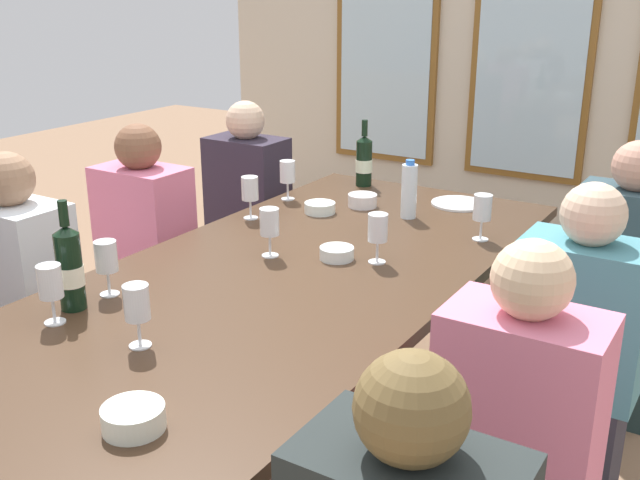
{
  "coord_description": "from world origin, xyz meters",
  "views": [
    {
      "loc": [
        1.32,
        -1.88,
        1.66
      ],
      "look_at": [
        0.0,
        0.23,
        0.79
      ],
      "focal_mm": 41.97,
      "sensor_mm": 36.0,
      "label": 1
    }
  ],
  "objects_px": {
    "tasting_bowl_0": "(362,200)",
    "seated_person_1": "(514,463)",
    "wine_bottle_1": "(364,161)",
    "wine_glass_2": "(287,173)",
    "tasting_bowl_1": "(133,418)",
    "wine_glass_0": "(378,229)",
    "dining_table": "(283,291)",
    "wine_glass_6": "(106,259)",
    "wine_bottle_0": "(70,268)",
    "wine_glass_7": "(269,224)",
    "seated_person_4": "(249,217)",
    "seated_person_2": "(147,259)",
    "wine_glass_5": "(50,285)",
    "tasting_bowl_3": "(337,253)",
    "seated_person_5": "(621,290)",
    "white_plate_0": "(459,204)",
    "wine_glass_3": "(482,209)",
    "seated_person_3": "(575,365)",
    "wine_glass_1": "(250,189)",
    "seated_person_0": "(25,310)",
    "tasting_bowl_2": "(320,208)",
    "wine_glass_4": "(137,306)"
  },
  "relations": [
    {
      "from": "tasting_bowl_1",
      "to": "seated_person_4",
      "type": "distance_m",
      "value": 2.22
    },
    {
      "from": "tasting_bowl_0",
      "to": "wine_glass_2",
      "type": "xyz_separation_m",
      "value": [
        -0.33,
        -0.08,
        0.09
      ]
    },
    {
      "from": "wine_glass_1",
      "to": "tasting_bowl_3",
      "type": "bearing_deg",
      "value": -22.12
    },
    {
      "from": "tasting_bowl_0",
      "to": "seated_person_1",
      "type": "relative_size",
      "value": 0.11
    },
    {
      "from": "seated_person_2",
      "to": "tasting_bowl_1",
      "type": "bearing_deg",
      "value": -46.06
    },
    {
      "from": "tasting_bowl_1",
      "to": "seated_person_5",
      "type": "bearing_deg",
      "value": 70.99
    },
    {
      "from": "tasting_bowl_1",
      "to": "seated_person_3",
      "type": "bearing_deg",
      "value": 61.45
    },
    {
      "from": "tasting_bowl_2",
      "to": "seated_person_2",
      "type": "height_order",
      "value": "seated_person_2"
    },
    {
      "from": "tasting_bowl_3",
      "to": "seated_person_4",
      "type": "xyz_separation_m",
      "value": [
        -0.98,
        0.77,
        -0.24
      ]
    },
    {
      "from": "tasting_bowl_1",
      "to": "tasting_bowl_3",
      "type": "distance_m",
      "value": 1.14
    },
    {
      "from": "wine_glass_7",
      "to": "seated_person_4",
      "type": "xyz_separation_m",
      "value": [
        -0.76,
        0.87,
        -0.33
      ]
    },
    {
      "from": "tasting_bowl_2",
      "to": "wine_glass_3",
      "type": "relative_size",
      "value": 0.74
    },
    {
      "from": "seated_person_0",
      "to": "seated_person_5",
      "type": "distance_m",
      "value": 2.24
    },
    {
      "from": "wine_glass_4",
      "to": "wine_glass_7",
      "type": "bearing_deg",
      "value": 98.23
    },
    {
      "from": "wine_glass_7",
      "to": "seated_person_0",
      "type": "bearing_deg",
      "value": -148.55
    },
    {
      "from": "wine_glass_5",
      "to": "seated_person_0",
      "type": "xyz_separation_m",
      "value": [
        -0.56,
        0.3,
        -0.33
      ]
    },
    {
      "from": "wine_glass_2",
      "to": "wine_glass_5",
      "type": "distance_m",
      "value": 1.4
    },
    {
      "from": "dining_table",
      "to": "wine_glass_6",
      "type": "height_order",
      "value": "wine_glass_6"
    },
    {
      "from": "white_plate_0",
      "to": "seated_person_5",
      "type": "xyz_separation_m",
      "value": [
        0.71,
        -0.08,
        -0.22
      ]
    },
    {
      "from": "wine_glass_5",
      "to": "wine_glass_2",
      "type": "bearing_deg",
      "value": 96.25
    },
    {
      "from": "wine_glass_2",
      "to": "seated_person_4",
      "type": "distance_m",
      "value": 0.58
    },
    {
      "from": "wine_bottle_1",
      "to": "wine_glass_5",
      "type": "height_order",
      "value": "wine_bottle_1"
    },
    {
      "from": "wine_bottle_0",
      "to": "wine_glass_7",
      "type": "bearing_deg",
      "value": 70.73
    },
    {
      "from": "dining_table",
      "to": "wine_glass_7",
      "type": "distance_m",
      "value": 0.25
    },
    {
      "from": "wine_bottle_1",
      "to": "wine_glass_3",
      "type": "bearing_deg",
      "value": -31.4
    },
    {
      "from": "wine_glass_6",
      "to": "seated_person_2",
      "type": "xyz_separation_m",
      "value": [
        -0.54,
        0.69,
        -0.33
      ]
    },
    {
      "from": "wine_glass_7",
      "to": "seated_person_2",
      "type": "bearing_deg",
      "value": 168.73
    },
    {
      "from": "wine_bottle_1",
      "to": "wine_glass_7",
      "type": "relative_size",
      "value": 1.78
    },
    {
      "from": "seated_person_3",
      "to": "seated_person_4",
      "type": "distance_m",
      "value": 1.92
    },
    {
      "from": "tasting_bowl_2",
      "to": "tasting_bowl_0",
      "type": "bearing_deg",
      "value": 58.67
    },
    {
      "from": "tasting_bowl_0",
      "to": "wine_glass_2",
      "type": "distance_m",
      "value": 0.36
    },
    {
      "from": "wine_bottle_0",
      "to": "wine_glass_0",
      "type": "bearing_deg",
      "value": 54.32
    },
    {
      "from": "dining_table",
      "to": "tasting_bowl_3",
      "type": "relative_size",
      "value": 21.08
    },
    {
      "from": "tasting_bowl_0",
      "to": "wine_glass_7",
      "type": "relative_size",
      "value": 0.71
    },
    {
      "from": "tasting_bowl_1",
      "to": "wine_glass_2",
      "type": "bearing_deg",
      "value": 113.74
    },
    {
      "from": "white_plate_0",
      "to": "wine_bottle_1",
      "type": "distance_m",
      "value": 0.52
    },
    {
      "from": "wine_bottle_1",
      "to": "tasting_bowl_0",
      "type": "xyz_separation_m",
      "value": [
        0.16,
        -0.31,
        -0.09
      ]
    },
    {
      "from": "white_plate_0",
      "to": "seated_person_4",
      "type": "relative_size",
      "value": 0.21
    },
    {
      "from": "tasting_bowl_3",
      "to": "seated_person_5",
      "type": "relative_size",
      "value": 0.11
    },
    {
      "from": "tasting_bowl_0",
      "to": "seated_person_4",
      "type": "distance_m",
      "value": 0.8
    },
    {
      "from": "wine_glass_5",
      "to": "seated_person_3",
      "type": "height_order",
      "value": "seated_person_3"
    },
    {
      "from": "wine_glass_7",
      "to": "seated_person_2",
      "type": "height_order",
      "value": "seated_person_2"
    },
    {
      "from": "seated_person_5",
      "to": "wine_glass_6",
      "type": "bearing_deg",
      "value": -131.49
    },
    {
      "from": "wine_bottle_0",
      "to": "seated_person_2",
      "type": "bearing_deg",
      "value": 122.84
    },
    {
      "from": "tasting_bowl_1",
      "to": "wine_glass_0",
      "type": "bearing_deg",
      "value": 91.33
    },
    {
      "from": "tasting_bowl_0",
      "to": "wine_glass_7",
      "type": "bearing_deg",
      "value": -88.44
    },
    {
      "from": "wine_glass_2",
      "to": "seated_person_4",
      "type": "height_order",
      "value": "seated_person_4"
    },
    {
      "from": "dining_table",
      "to": "wine_glass_7",
      "type": "relative_size",
      "value": 14.47
    },
    {
      "from": "wine_glass_0",
      "to": "wine_glass_3",
      "type": "relative_size",
      "value": 1.0
    },
    {
      "from": "wine_glass_6",
      "to": "seated_person_4",
      "type": "height_order",
      "value": "seated_person_4"
    }
  ]
}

